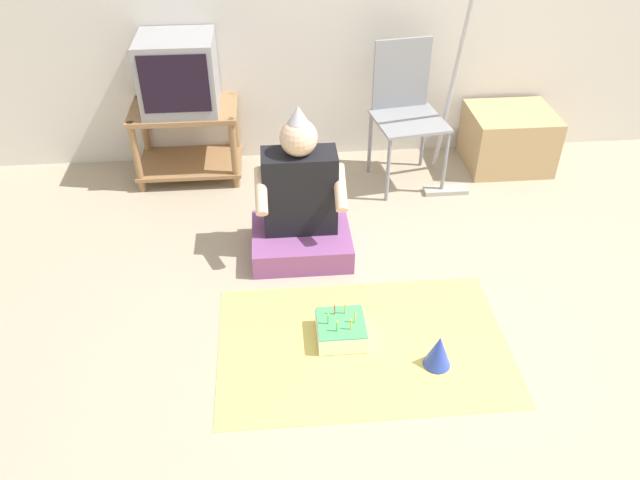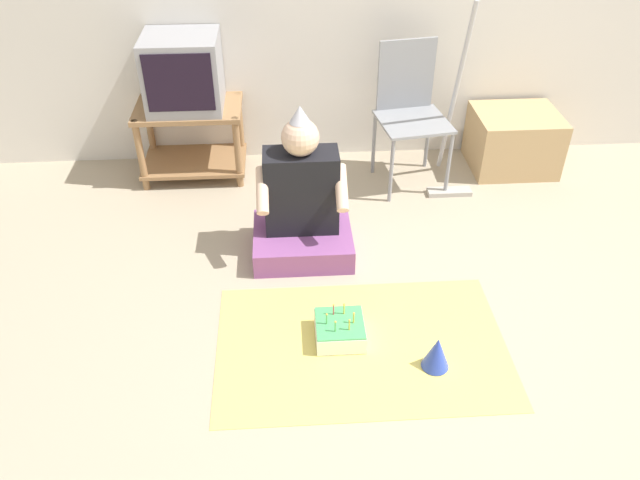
# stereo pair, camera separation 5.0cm
# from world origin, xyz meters

# --- Properties ---
(ground_plane) EXTENTS (16.00, 16.00, 0.00)m
(ground_plane) POSITION_xyz_m (0.00, 0.00, 0.00)
(ground_plane) COLOR tan
(tv_stand) EXTENTS (0.67, 0.44, 0.48)m
(tv_stand) POSITION_xyz_m (-1.42, 1.84, 0.29)
(tv_stand) COLOR #997047
(tv_stand) RESTS_ON ground_plane
(tv) EXTENTS (0.46, 0.43, 0.45)m
(tv) POSITION_xyz_m (-1.42, 1.84, 0.71)
(tv) COLOR #99999E
(tv) RESTS_ON tv_stand
(folding_chair) EXTENTS (0.48, 0.47, 0.89)m
(folding_chair) POSITION_xyz_m (-0.02, 1.70, 0.51)
(folding_chair) COLOR gray
(folding_chair) RESTS_ON ground_plane
(cardboard_box_stack) EXTENTS (0.55, 0.47, 0.39)m
(cardboard_box_stack) POSITION_xyz_m (0.73, 1.79, 0.19)
(cardboard_box_stack) COLOR tan
(cardboard_box_stack) RESTS_ON ground_plane
(dust_mop) EXTENTS (0.28, 0.38, 1.22)m
(dust_mop) POSITION_xyz_m (0.23, 1.55, 0.35)
(dust_mop) COLOR #B2ADA3
(dust_mop) RESTS_ON ground_plane
(person_seated) EXTENTS (0.54, 0.46, 0.86)m
(person_seated) POSITION_xyz_m (-0.73, 0.94, 0.28)
(person_seated) COLOR #8C4C8C
(person_seated) RESTS_ON ground_plane
(party_cloth) EXTENTS (1.36, 0.87, 0.01)m
(party_cloth) POSITION_xyz_m (-0.49, 0.16, 0.00)
(party_cloth) COLOR #EAD666
(party_cloth) RESTS_ON ground_plane
(birthday_cake) EXTENTS (0.23, 0.23, 0.16)m
(birthday_cake) POSITION_xyz_m (-0.59, 0.22, 0.05)
(birthday_cake) COLOR white
(birthday_cake) RESTS_ON party_cloth
(party_hat_blue) EXTENTS (0.13, 0.13, 0.17)m
(party_hat_blue) POSITION_xyz_m (-0.17, 0.01, 0.09)
(party_hat_blue) COLOR blue
(party_hat_blue) RESTS_ON party_cloth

